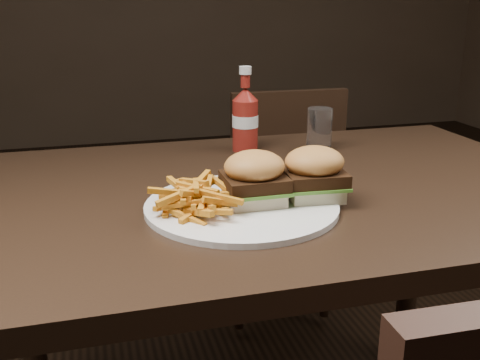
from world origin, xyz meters
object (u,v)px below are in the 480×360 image
object	(u,v)px
plate	(242,206)
tumbler	(319,128)
chair_far	(271,200)
ketchup_bottle	(245,126)
dining_table	(281,194)

from	to	relation	value
plate	tumbler	distance (m)	0.44
chair_far	ketchup_bottle	distance (m)	0.66
dining_table	plate	size ratio (longest dim) A/B	3.56
chair_far	tumbler	xyz separation A→B (m)	(-0.06, -0.53, 0.38)
plate	tumbler	xyz separation A→B (m)	(0.29, 0.33, 0.05)
chair_far	ketchup_bottle	size ratio (longest dim) A/B	3.12
ketchup_bottle	dining_table	bearing A→B (deg)	-90.53
plate	ketchup_bottle	bearing A→B (deg)	73.19
tumbler	chair_far	bearing A→B (deg)	83.47
dining_table	plate	xyz separation A→B (m)	(-0.11, -0.11, 0.03)
dining_table	ketchup_bottle	size ratio (longest dim) A/B	9.85
dining_table	tumbler	bearing A→B (deg)	52.03
ketchup_bottle	chair_far	bearing A→B (deg)	64.32
dining_table	tumbler	size ratio (longest dim) A/B	12.83
dining_table	chair_far	bearing A→B (deg)	72.68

